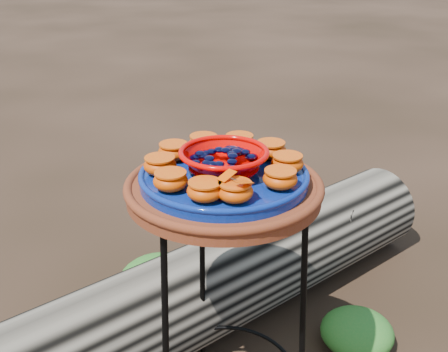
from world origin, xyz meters
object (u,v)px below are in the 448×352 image
object	(u,v)px
terracotta_saucer	(224,190)
cobalt_plate	(224,178)
driftwood_log	(231,277)
plant_stand	(224,316)
red_bowl	(224,162)

from	to	relation	value
terracotta_saucer	cobalt_plate	xyz separation A→B (m)	(0.00, 0.00, 0.03)
driftwood_log	terracotta_saucer	bearing A→B (deg)	-111.11
plant_stand	driftwood_log	world-z (taller)	plant_stand
plant_stand	driftwood_log	size ratio (longest dim) A/B	0.40
red_bowl	driftwood_log	distance (m)	0.77
red_bowl	driftwood_log	world-z (taller)	red_bowl
terracotta_saucer	red_bowl	world-z (taller)	red_bowl
driftwood_log	plant_stand	bearing A→B (deg)	-111.11
plant_stand	red_bowl	world-z (taller)	red_bowl
cobalt_plate	plant_stand	bearing A→B (deg)	0.00
plant_stand	cobalt_plate	bearing A→B (deg)	0.00
cobalt_plate	driftwood_log	bearing A→B (deg)	68.89
cobalt_plate	driftwood_log	size ratio (longest dim) A/B	0.22
cobalt_plate	terracotta_saucer	bearing A→B (deg)	0.00
plant_stand	terracotta_saucer	world-z (taller)	terracotta_saucer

